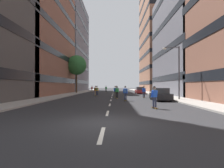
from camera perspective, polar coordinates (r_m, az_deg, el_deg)
name	(u,v)px	position (r m, az deg, el deg)	size (l,w,h in m)	color
ground_plane	(113,94)	(39.67, 0.25, -3.14)	(187.29, 187.29, 0.00)	#28282B
sidewalk_left	(78,93)	(44.52, -10.96, -2.75)	(3.00, 85.84, 0.14)	#9E9991
sidewalk_right	(148,93)	(44.33, 11.64, -2.76)	(3.00, 85.84, 0.14)	#9E9991
lane_markings	(113,93)	(41.46, 0.28, -3.02)	(0.16, 72.20, 0.01)	silver
building_left_mid	(19,34)	(41.05, -28.20, 14.14)	(17.53, 23.38, 24.13)	brown
building_left_far	(58,47)	(63.47, -17.21, 11.51)	(17.53, 24.00, 29.87)	slate
building_right_mid	(208,40)	(40.30, 28.87, 12.60)	(17.53, 21.10, 21.64)	slate
building_right_far	(169,37)	(63.92, 18.25, 14.33)	(17.53, 20.70, 36.15)	#9E6B51
parked_car_near	(160,95)	(21.98, 15.49, -3.39)	(1.82, 4.40, 1.52)	black
parked_car_mid	(140,91)	(38.79, 9.12, -2.15)	(1.82, 4.40, 1.52)	maroon
street_tree_near	(77,65)	(42.80, -11.51, 6.03)	(4.70, 4.70, 8.92)	#4C3823
streetlamp_right	(176,67)	(22.98, 20.19, 5.33)	(2.13, 0.30, 6.50)	#3F3F44
skater_0	(95,90)	(32.13, -5.46, -1.93)	(0.55, 0.92, 1.78)	brown
skater_1	(144,91)	(26.38, 10.37, -2.30)	(0.56, 0.92, 1.78)	brown
skater_2	(154,96)	(14.13, 13.70, -3.83)	(0.56, 0.92, 1.78)	brown
skater_3	(97,90)	(30.40, -4.95, -2.01)	(0.54, 0.91, 1.78)	brown
skater_4	(115,91)	(27.11, 1.09, -2.26)	(0.56, 0.92, 1.78)	brown
skater_5	(106,89)	(47.59, -1.94, -1.52)	(0.57, 0.92, 1.78)	brown
skater_6	(125,92)	(20.88, 4.36, -2.69)	(0.56, 0.92, 1.78)	brown
skater_7	(117,89)	(39.21, 1.52, -1.73)	(0.56, 0.92, 1.78)	brown
skater_8	(117,91)	(24.46, 1.62, -2.45)	(0.55, 0.91, 1.78)	brown
skater_9	(92,88)	(50.07, -6.56, -1.46)	(0.54, 0.91, 1.78)	brown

